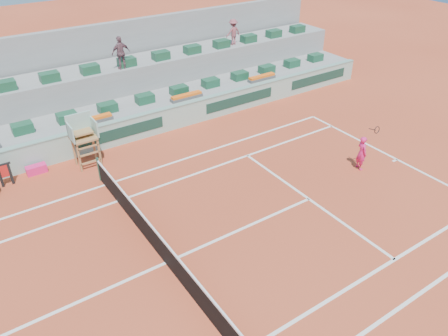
{
  "coord_description": "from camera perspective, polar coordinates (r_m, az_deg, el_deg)",
  "views": [
    {
      "loc": [
        -4.27,
        -9.8,
        10.29
      ],
      "look_at": [
        4.0,
        2.5,
        1.0
      ],
      "focal_mm": 35.0,
      "sensor_mm": 36.0,
      "label": 1
    }
  ],
  "objects": [
    {
      "name": "advertising_hoarding",
      "position": [
        21.13,
        -18.36,
        3.13
      ],
      "size": [
        36.0,
        0.34,
        1.26
      ],
      "color": "#91B6A7",
      "rests_on": "ground"
    },
    {
      "name": "tennis_net",
      "position": [
        14.47,
        -7.78,
        -10.7
      ],
      "size": [
        0.1,
        11.97,
        1.1
      ],
      "color": "black",
      "rests_on": "ground"
    },
    {
      "name": "towel_rack",
      "position": [
        20.06,
        -26.72,
        -0.57
      ],
      "size": [
        0.62,
        0.1,
        1.03
      ],
      "color": "black",
      "rests_on": "ground"
    },
    {
      "name": "player_bag",
      "position": [
        20.61,
        -23.3,
        -0.16
      ],
      "size": [
        0.84,
        0.38,
        0.38
      ],
      "primitive_type": "cube",
      "color": "#EC1E6E",
      "rests_on": "ground"
    },
    {
      "name": "ground",
      "position": [
        14.84,
        -7.63,
        -12.2
      ],
      "size": [
        90.0,
        90.0,
        0.0
      ],
      "primitive_type": "plane",
      "color": "#A73A20",
      "rests_on": "ground"
    },
    {
      "name": "stadium_back_wall",
      "position": [
        25.4,
        -22.84,
        11.02
      ],
      "size": [
        36.0,
        0.4,
        4.4
      ],
      "primitive_type": "cube",
      "color": "gray",
      "rests_on": "ground"
    },
    {
      "name": "umpire_chair",
      "position": [
        19.84,
        -17.97,
        4.27
      ],
      "size": [
        1.1,
        0.9,
        2.4
      ],
      "color": "olive",
      "rests_on": "ground"
    },
    {
      "name": "seat_row_upper",
      "position": [
        23.16,
        -21.83,
        10.99
      ],
      "size": [
        32.9,
        0.6,
        0.44
      ],
      "color": "#194B30",
      "rests_on": "seating_tier_upper"
    },
    {
      "name": "spectator_mid",
      "position": [
        23.65,
        -13.32,
        14.43
      ],
      "size": [
        1.01,
        0.46,
        1.69
      ],
      "primitive_type": "imported",
      "rotation": [
        0.0,
        0.0,
        3.19
      ],
      "color": "#734D56",
      "rests_on": "seating_tier_upper"
    },
    {
      "name": "court_lines",
      "position": [
        14.83,
        -7.63,
        -12.18
      ],
      "size": [
        23.89,
        11.09,
        0.01
      ],
      "color": "white",
      "rests_on": "ground"
    },
    {
      "name": "spectator_right",
      "position": [
        27.28,
        1.2,
        17.35
      ],
      "size": [
        1.01,
        0.63,
        1.51
      ],
      "primitive_type": "imported",
      "rotation": [
        0.0,
        0.0,
        3.21
      ],
      "color": "#8B454D",
      "rests_on": "seating_tier_upper"
    },
    {
      "name": "seating_tier_upper",
      "position": [
        24.24,
        -21.48,
        8.04
      ],
      "size": [
        36.0,
        2.4,
        2.6
      ],
      "primitive_type": "cube",
      "color": "gray",
      "rests_on": "ground"
    },
    {
      "name": "flower_planters",
      "position": [
        21.01,
        -23.01,
        4.15
      ],
      "size": [
        26.8,
        0.36,
        0.28
      ],
      "color": "#505050",
      "rests_on": "seating_tier_lower"
    },
    {
      "name": "tennis_player",
      "position": [
        19.88,
        17.55,
        1.92
      ],
      "size": [
        0.52,
        0.89,
        2.28
      ],
      "color": "#EC1E6E",
      "rests_on": "ground"
    },
    {
      "name": "seating_tier_lower",
      "position": [
        23.07,
        -20.1,
        5.2
      ],
      "size": [
        36.0,
        4.0,
        1.2
      ],
      "primitive_type": "cube",
      "color": "gray",
      "rests_on": "ground"
    },
    {
      "name": "seat_row_lower",
      "position": [
        21.93,
        -19.82,
        6.25
      ],
      "size": [
        32.9,
        0.6,
        0.44
      ],
      "color": "#194B30",
      "rests_on": "seating_tier_lower"
    }
  ]
}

